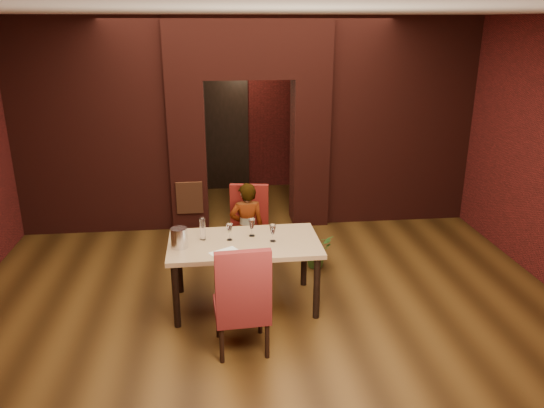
# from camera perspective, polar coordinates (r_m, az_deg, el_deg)

# --- Properties ---
(floor) EXTENTS (8.00, 8.00, 0.00)m
(floor) POSITION_cam_1_polar(r_m,az_deg,el_deg) (6.86, -1.12, -7.94)
(floor) COLOR #4B2F12
(floor) RESTS_ON ground
(ceiling) EXTENTS (7.00, 8.00, 0.04)m
(ceiling) POSITION_cam_1_polar(r_m,az_deg,el_deg) (6.10, -1.32, 19.88)
(ceiling) COLOR silver
(ceiling) RESTS_ON ground
(wall_back) EXTENTS (7.00, 0.04, 3.20)m
(wall_back) POSITION_cam_1_polar(r_m,az_deg,el_deg) (10.21, -3.27, 10.56)
(wall_back) COLOR maroon
(wall_back) RESTS_ON ground
(wall_front) EXTENTS (7.00, 0.04, 3.20)m
(wall_front) POSITION_cam_1_polar(r_m,az_deg,el_deg) (2.63, 6.96, -16.37)
(wall_front) COLOR maroon
(wall_front) RESTS_ON ground
(wall_right) EXTENTS (0.04, 8.00, 3.20)m
(wall_right) POSITION_cam_1_polar(r_m,az_deg,el_deg) (7.46, 26.79, 5.31)
(wall_right) COLOR maroon
(wall_right) RESTS_ON ground
(pillar_left) EXTENTS (0.55, 0.55, 2.30)m
(pillar_left) POSITION_cam_1_polar(r_m,az_deg,el_deg) (8.33, -9.00, 5.22)
(pillar_left) COLOR maroon
(pillar_left) RESTS_ON ground
(pillar_right) EXTENTS (0.55, 0.55, 2.30)m
(pillar_right) POSITION_cam_1_polar(r_m,az_deg,el_deg) (8.45, 4.04, 5.61)
(pillar_right) COLOR maroon
(pillar_right) RESTS_ON ground
(lintel) EXTENTS (2.45, 0.55, 0.90)m
(lintel) POSITION_cam_1_polar(r_m,az_deg,el_deg) (8.11, -2.60, 16.51)
(lintel) COLOR maroon
(lintel) RESTS_ON ground
(wing_wall_left) EXTENTS (2.28, 0.35, 3.20)m
(wing_wall_left) POSITION_cam_1_polar(r_m,az_deg,el_deg) (8.42, -18.88, 7.72)
(wing_wall_left) COLOR maroon
(wing_wall_left) RESTS_ON ground
(wing_wall_right) EXTENTS (2.28, 0.35, 3.20)m
(wing_wall_right) POSITION_cam_1_polar(r_m,az_deg,el_deg) (8.72, 13.39, 8.59)
(wing_wall_right) COLOR maroon
(wing_wall_right) RESTS_ON ground
(vent_panel) EXTENTS (0.40, 0.03, 0.50)m
(vent_panel) POSITION_cam_1_polar(r_m,az_deg,el_deg) (8.21, -8.86, 0.66)
(vent_panel) COLOR #AD5932
(vent_panel) RESTS_ON ground
(rear_door) EXTENTS (0.90, 0.08, 2.10)m
(rear_door) POSITION_cam_1_polar(r_m,az_deg,el_deg) (10.23, -5.44, 7.39)
(rear_door) COLOR black
(rear_door) RESTS_ON ground
(rear_door_frame) EXTENTS (1.02, 0.04, 2.22)m
(rear_door_frame) POSITION_cam_1_polar(r_m,az_deg,el_deg) (10.19, -5.44, 7.35)
(rear_door_frame) COLOR black
(rear_door_frame) RESTS_ON ground
(dining_table) EXTENTS (1.69, 0.97, 0.79)m
(dining_table) POSITION_cam_1_polar(r_m,az_deg,el_deg) (6.10, -2.95, -7.45)
(dining_table) COLOR tan
(dining_table) RESTS_ON ground
(chair_far) EXTENTS (0.58, 0.58, 1.11)m
(chair_far) POSITION_cam_1_polar(r_m,az_deg,el_deg) (6.87, -2.59, -2.83)
(chair_far) COLOR maroon
(chair_far) RESTS_ON ground
(chair_near) EXTENTS (0.56, 0.56, 1.15)m
(chair_near) POSITION_cam_1_polar(r_m,az_deg,el_deg) (5.26, -3.34, -9.87)
(chair_near) COLOR maroon
(chair_near) RESTS_ON ground
(person_seated) EXTENTS (0.46, 0.32, 1.21)m
(person_seated) POSITION_cam_1_polar(r_m,az_deg,el_deg) (6.78, -2.70, -2.64)
(person_seated) COLOR white
(person_seated) RESTS_ON ground
(wine_glass_a) EXTENTS (0.08, 0.08, 0.19)m
(wine_glass_a) POSITION_cam_1_polar(r_m,az_deg,el_deg) (5.94, -4.60, -3.03)
(wine_glass_a) COLOR white
(wine_glass_a) RESTS_ON dining_table
(wine_glass_b) EXTENTS (0.08, 0.08, 0.20)m
(wine_glass_b) POSITION_cam_1_polar(r_m,az_deg,el_deg) (6.04, -2.19, -2.56)
(wine_glass_b) COLOR silver
(wine_glass_b) RESTS_ON dining_table
(wine_glass_c) EXTENTS (0.08, 0.08, 0.19)m
(wine_glass_c) POSITION_cam_1_polar(r_m,az_deg,el_deg) (5.89, 0.09, -3.16)
(wine_glass_c) COLOR white
(wine_glass_c) RESTS_ON dining_table
(tasting_sheet) EXTENTS (0.38, 0.35, 0.00)m
(tasting_sheet) POSITION_cam_1_polar(r_m,az_deg,el_deg) (5.66, -4.98, -5.27)
(tasting_sheet) COLOR white
(tasting_sheet) RESTS_ON dining_table
(wine_bucket) EXTENTS (0.18, 0.18, 0.22)m
(wine_bucket) POSITION_cam_1_polar(r_m,az_deg,el_deg) (5.82, -9.93, -3.61)
(wine_bucket) COLOR silver
(wine_bucket) RESTS_ON dining_table
(water_bottle) EXTENTS (0.06, 0.06, 0.27)m
(water_bottle) POSITION_cam_1_polar(r_m,az_deg,el_deg) (5.97, -7.47, -2.62)
(water_bottle) COLOR white
(water_bottle) RESTS_ON dining_table
(potted_plant) EXTENTS (0.52, 0.50, 0.45)m
(potted_plant) POSITION_cam_1_polar(r_m,az_deg,el_deg) (7.10, 4.79, -5.03)
(potted_plant) COLOR #386928
(potted_plant) RESTS_ON ground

